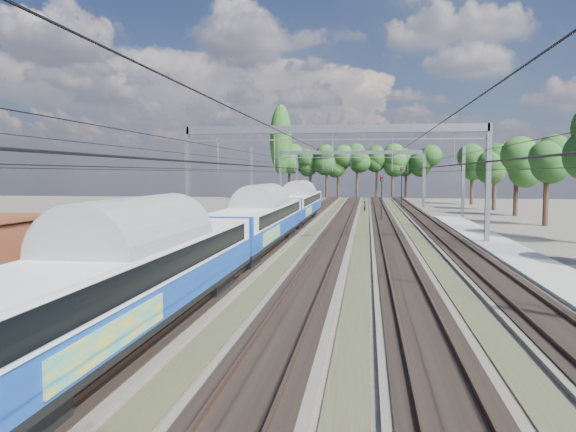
# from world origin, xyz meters

# --- Properties ---
(ground) EXTENTS (220.00, 220.00, 0.00)m
(ground) POSITION_xyz_m (0.00, 0.00, 0.00)
(ground) COLOR #47423A
(ground) RESTS_ON ground
(track_bed) EXTENTS (21.00, 130.00, 0.34)m
(track_bed) POSITION_xyz_m (-0.00, 45.00, 0.10)
(track_bed) COLOR #47423A
(track_bed) RESTS_ON ground
(platform) EXTENTS (3.00, 70.00, 0.30)m
(platform) POSITION_xyz_m (12.00, 20.00, 0.15)
(platform) COLOR gray
(platform) RESTS_ON ground
(catenary) EXTENTS (25.65, 130.00, 9.00)m
(catenary) POSITION_xyz_m (0.33, 52.69, 6.40)
(catenary) COLOR gray
(catenary) RESTS_ON ground
(tree_belt) EXTENTS (40.63, 98.80, 12.28)m
(tree_belt) POSITION_xyz_m (6.51, 95.71, 8.28)
(tree_belt) COLOR black
(tree_belt) RESTS_ON ground
(poplar) EXTENTS (4.40, 4.40, 19.04)m
(poplar) POSITION_xyz_m (-14.50, 98.00, 11.89)
(poplar) COLOR black
(poplar) RESTS_ON ground
(emu_train) EXTENTS (3.03, 64.15, 4.44)m
(emu_train) POSITION_xyz_m (-4.50, 24.32, 2.61)
(emu_train) COLOR black
(emu_train) RESTS_ON ground
(worker) EXTENTS (0.39, 0.58, 1.54)m
(worker) POSITION_xyz_m (2.35, 64.72, 0.77)
(worker) COLOR black
(worker) RESTS_ON ground
(signal_near) EXTENTS (0.36, 0.33, 5.08)m
(signal_near) POSITION_xyz_m (4.24, 49.79, 3.21)
(signal_near) COLOR black
(signal_near) RESTS_ON ground
(signal_far) EXTENTS (0.45, 0.42, 6.28)m
(signal_far) POSITION_xyz_m (7.79, 73.01, 3.98)
(signal_far) COLOR black
(signal_far) RESTS_ON ground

